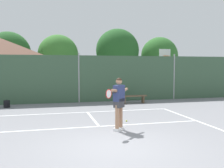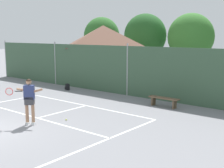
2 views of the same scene
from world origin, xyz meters
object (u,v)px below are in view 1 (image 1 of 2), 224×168
object	(u,v)px
basketball_hoop	(164,65)
courtside_bench	(134,97)
backpack_black	(7,104)
tennis_player	(119,99)
tennis_ball	(126,121)

from	to	relation	value
basketball_hoop	courtside_bench	world-z (taller)	basketball_hoop
backpack_black	courtside_bench	world-z (taller)	courtside_bench
tennis_player	tennis_ball	xyz separation A→B (m)	(0.69, 1.31, -1.08)
tennis_player	tennis_ball	size ratio (longest dim) A/B	28.10
tennis_ball	courtside_bench	size ratio (longest dim) A/B	0.04
backpack_black	courtside_bench	xyz separation A→B (m)	(7.25, -0.13, 0.17)
basketball_hoop	courtside_bench	bearing A→B (deg)	-137.81
tennis_player	backpack_black	xyz separation A→B (m)	(-4.62, 6.20, -0.92)
basketball_hoop	courtside_bench	size ratio (longest dim) A/B	2.22
tennis_player	backpack_black	world-z (taller)	tennis_player
basketball_hoop	tennis_player	distance (m)	11.24
courtside_bench	tennis_ball	bearing A→B (deg)	-112.22
basketball_hoop	tennis_ball	bearing A→B (deg)	-124.59
basketball_hoop	tennis_player	size ratio (longest dim) A/B	1.91
tennis_ball	backpack_black	size ratio (longest dim) A/B	0.14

